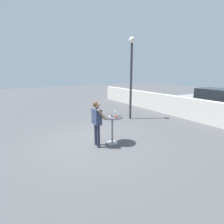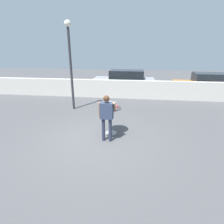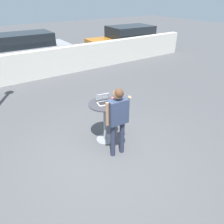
{
  "view_description": "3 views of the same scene",
  "coord_description": "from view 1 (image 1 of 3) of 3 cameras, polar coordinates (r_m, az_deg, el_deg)",
  "views": [
    {
      "loc": [
        5.56,
        -2.64,
        2.63
      ],
      "look_at": [
        0.61,
        0.43,
        1.25
      ],
      "focal_mm": 28.0,
      "sensor_mm": 36.0,
      "label": 1
    },
    {
      "loc": [
        1.26,
        -5.37,
        2.94
      ],
      "look_at": [
        0.5,
        0.18,
        0.99
      ],
      "focal_mm": 28.0,
      "sensor_mm": 36.0,
      "label": 2
    },
    {
      "loc": [
        -1.99,
        -3.24,
        3.27
      ],
      "look_at": [
        0.38,
        0.24,
        0.95
      ],
      "focal_mm": 35.0,
      "sensor_mm": 36.0,
      "label": 3
    }
  ],
  "objects": [
    {
      "name": "pavement_kerb",
      "position": [
        10.45,
        24.83,
        0.79
      ],
      "size": [
        17.77,
        0.35,
        1.18
      ],
      "color": "beige",
      "rests_on": "ground_plane"
    },
    {
      "name": "ground_plane",
      "position": [
        6.69,
        -5.95,
        -9.89
      ],
      "size": [
        50.0,
        50.0,
        0.0
      ],
      "primitive_type": "plane",
      "color": "#4C4C4F"
    },
    {
      "name": "coffee_mug",
      "position": [
        6.08,
        1.21,
        -1.55
      ],
      "size": [
        0.11,
        0.07,
        0.1
      ],
      "color": "#C14C42",
      "rests_on": "cafe_table"
    },
    {
      "name": "cafe_table",
      "position": [
        6.37,
        0.11,
        -4.25
      ],
      "size": [
        0.76,
        0.76,
        1.02
      ],
      "color": "gray",
      "rests_on": "ground_plane"
    },
    {
      "name": "street_lamp",
      "position": [
        9.6,
        6.33,
        14.19
      ],
      "size": [
        0.32,
        0.32,
        4.33
      ],
      "color": "#2D2D33",
      "rests_on": "ground_plane"
    },
    {
      "name": "parked_car_near_street",
      "position": [
        11.71,
        31.3,
        2.53
      ],
      "size": [
        4.5,
        1.92,
        1.64
      ],
      "color": "#9E9EA3",
      "rests_on": "ground_plane"
    },
    {
      "name": "laptop",
      "position": [
        6.29,
        0.54,
        -1.1
      ],
      "size": [
        0.37,
        0.36,
        0.2
      ],
      "color": "silver",
      "rests_on": "cafe_table"
    },
    {
      "name": "standing_person",
      "position": [
        6.05,
        -5.01,
        -2.08
      ],
      "size": [
        0.59,
        0.34,
        1.62
      ],
      "color": "#282D42",
      "rests_on": "ground_plane"
    }
  ]
}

